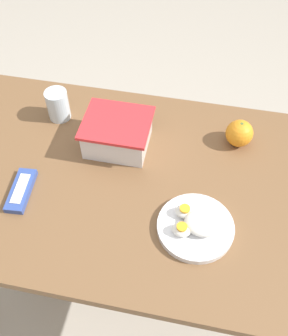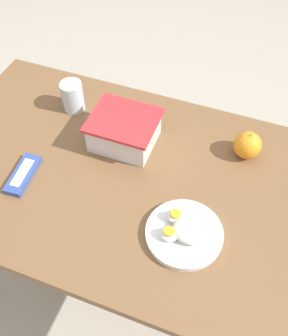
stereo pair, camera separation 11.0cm
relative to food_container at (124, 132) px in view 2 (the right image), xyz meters
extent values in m
plane|color=#B2A899|center=(0.03, -0.12, -0.79)|extent=(10.00, 10.00, 0.00)
cube|color=brown|center=(0.03, -0.12, -0.06)|extent=(1.15, 0.72, 0.03)
cylinder|color=brown|center=(-0.49, 0.19, -0.43)|extent=(0.05, 0.05, 0.72)
cylinder|color=brown|center=(0.55, 0.19, -0.43)|extent=(0.05, 0.05, 0.72)
cube|color=white|center=(0.00, 0.00, 0.00)|extent=(0.18, 0.15, 0.09)
cube|color=#CCBC84|center=(0.00, 0.00, -0.01)|extent=(0.17, 0.14, 0.06)
cube|color=red|center=(0.00, 0.00, 0.05)|extent=(0.20, 0.17, 0.01)
ellipsoid|color=tan|center=(-0.05, -0.01, 0.01)|extent=(0.04, 0.04, 0.03)
ellipsoid|color=tan|center=(0.05, -0.02, 0.01)|extent=(0.06, 0.06, 0.03)
sphere|color=orange|center=(0.35, 0.08, 0.00)|extent=(0.08, 0.08, 0.08)
cylinder|color=#4C662D|center=(0.35, 0.08, 0.04)|extent=(0.01, 0.01, 0.00)
cylinder|color=white|center=(0.26, -0.25, -0.03)|extent=(0.20, 0.20, 0.02)
ellipsoid|color=white|center=(0.28, -0.25, -0.01)|extent=(0.09, 0.08, 0.04)
ellipsoid|color=white|center=(0.23, -0.27, -0.01)|extent=(0.05, 0.04, 0.03)
cylinder|color=#F4A823|center=(0.23, -0.27, 0.00)|extent=(0.03, 0.03, 0.01)
ellipsoid|color=white|center=(0.23, -0.22, -0.01)|extent=(0.05, 0.04, 0.03)
cylinder|color=#F4A823|center=(0.23, -0.22, 0.00)|extent=(0.03, 0.03, 0.01)
cube|color=#334C9E|center=(-0.22, -0.23, -0.03)|extent=(0.06, 0.14, 0.02)
cube|color=white|center=(-0.22, -0.23, -0.02)|extent=(0.04, 0.10, 0.00)
cylinder|color=silver|center=(-0.21, 0.08, 0.01)|extent=(0.07, 0.07, 0.10)
camera|label=1|loc=(0.24, -0.77, 0.85)|focal=42.00mm
camera|label=2|loc=(0.34, -0.74, 0.85)|focal=42.00mm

